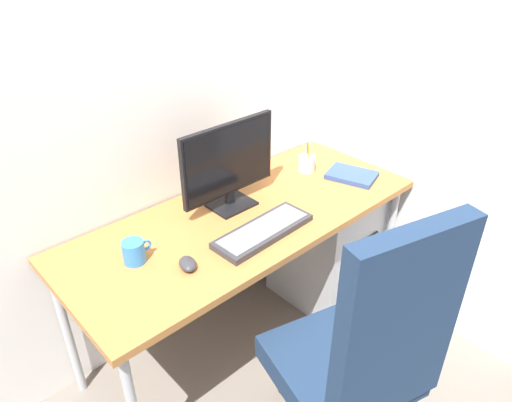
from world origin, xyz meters
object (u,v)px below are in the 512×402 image
office_chair (362,354)px  keyboard (263,231)px  mouse (188,264)px  monitor (229,163)px  coffee_mug (134,252)px  filing_cabinet (326,242)px  pen_holder (307,163)px  notebook (352,175)px

office_chair → keyboard: size_ratio=2.59×
mouse → monitor: bearing=50.2°
coffee_mug → filing_cabinet: bearing=-3.0°
office_chair → coffee_mug: (-0.41, 0.78, 0.22)m
filing_cabinet → mouse: mouse is taller
office_chair → filing_cabinet: (0.69, 0.72, -0.25)m
keyboard → mouse: mouse is taller
pen_holder → office_chair: bearing=-126.8°
filing_cabinet → pen_holder: (-0.06, 0.12, 0.46)m
office_chair → monitor: size_ratio=2.43×
monitor → coffee_mug: monitor is taller
filing_cabinet → pen_holder: 0.48m
filing_cabinet → coffee_mug: size_ratio=5.68×
pen_holder → mouse: bearing=-165.7°
mouse → notebook: bearing=21.2°
office_chair → filing_cabinet: size_ratio=1.75×
filing_cabinet → pen_holder: size_ratio=3.94×
filing_cabinet → mouse: bearing=-173.6°
keyboard → coffee_mug: 0.52m
office_chair → monitor: 0.94m
filing_cabinet → monitor: monitor is taller
monitor → coffee_mug: 0.56m
filing_cabinet → mouse: size_ratio=7.33×
office_chair → notebook: office_chair is taller
pen_holder → coffee_mug: size_ratio=1.44×
notebook → keyboard: bearing=166.8°
keyboard → office_chair: bearing=-97.4°
keyboard → notebook: 0.67m
monitor → keyboard: size_ratio=1.07×
filing_cabinet → monitor: (-0.57, 0.13, 0.63)m
keyboard → pen_holder: bearing=25.3°
pen_holder → coffee_mug: bearing=-176.4°
mouse → notebook: 1.03m
monitor → keyboard: (-0.05, -0.27, -0.20)m
office_chair → keyboard: bearing=82.6°
filing_cabinet → keyboard: size_ratio=1.48×
monitor → pen_holder: bearing=-0.9°
office_chair → coffee_mug: size_ratio=9.94×
monitor → pen_holder: size_ratio=2.84×
office_chair → pen_holder: size_ratio=6.89×
filing_cabinet → keyboard: (-0.61, -0.14, 0.43)m
office_chair → coffee_mug: office_chair is taller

